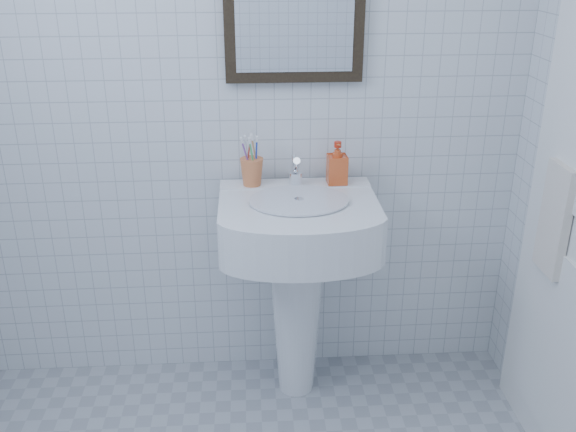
{
  "coord_description": "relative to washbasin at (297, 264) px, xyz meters",
  "views": [
    {
      "loc": [
        0.03,
        -1.17,
        1.72
      ],
      "look_at": [
        0.17,
        0.86,
        0.84
      ],
      "focal_mm": 40.0,
      "sensor_mm": 36.0,
      "label": 1
    }
  ],
  "objects": [
    {
      "name": "washbasin",
      "position": [
        0.0,
        0.0,
        0.0
      ],
      "size": [
        0.57,
        0.42,
        0.88
      ],
      "color": "white",
      "rests_on": "ground"
    },
    {
      "name": "wall_back",
      "position": [
        -0.21,
        0.21,
        0.66
      ],
      "size": [
        2.2,
        0.02,
        2.5
      ],
      "primitive_type": "cube",
      "color": "silver",
      "rests_on": "ground"
    },
    {
      "name": "soap_dispenser",
      "position": [
        0.16,
        0.12,
        0.36
      ],
      "size": [
        0.08,
        0.08,
        0.16
      ],
      "primitive_type": "imported",
      "rotation": [
        0.0,
        0.0,
        0.04
      ],
      "color": "red",
      "rests_on": "washbasin"
    },
    {
      "name": "toothbrush_cup",
      "position": [
        -0.16,
        0.12,
        0.33
      ],
      "size": [
        0.1,
        0.1,
        0.1
      ],
      "primitive_type": null,
      "rotation": [
        0.0,
        0.0,
        0.16
      ],
      "color": "#D6713E",
      "rests_on": "washbasin"
    },
    {
      "name": "faucet",
      "position": [
        0.0,
        0.1,
        0.33
      ],
      "size": [
        0.05,
        0.11,
        0.13
      ],
      "color": "white",
      "rests_on": "washbasin"
    },
    {
      "name": "hand_towel",
      "position": [
        0.83,
        -0.28,
        0.28
      ],
      "size": [
        0.03,
        0.16,
        0.38
      ],
      "primitive_type": "cube",
      "color": "white",
      "rests_on": "towel_ring"
    },
    {
      "name": "towel_ring",
      "position": [
        0.85,
        -0.28,
        0.46
      ],
      "size": [
        0.01,
        0.18,
        0.18
      ],
      "primitive_type": "torus",
      "rotation": [
        0.0,
        1.57,
        0.0
      ],
      "color": "white",
      "rests_on": "wall_right"
    }
  ]
}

